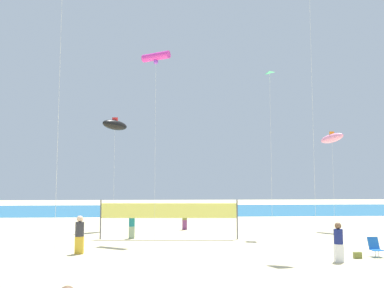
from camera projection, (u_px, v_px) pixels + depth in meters
ground_plane at (175, 270)px, 16.22m from camera, size 120.00×120.00×0.00m
ocean_band at (171, 210)px, 49.82m from camera, size 120.00×20.00×0.01m
beachgoer_charcoal_shirt at (80, 233)px, 19.82m from camera, size 0.42×0.42×1.85m
beachgoer_teal_shirt at (132, 224)px, 25.07m from camera, size 0.37×0.37×1.63m
beachgoer_olive_shirt at (185, 218)px, 29.61m from camera, size 0.36×0.36×1.56m
beachgoer_navy_shirt at (338, 241)px, 17.82m from camera, size 0.39×0.39×1.72m
folding_beach_chair at (375, 246)px, 19.10m from camera, size 0.52×0.65×0.89m
volleyball_net at (169, 212)px, 24.83m from camera, size 8.45×0.57×2.40m
beach_handbag at (358, 255)px, 18.60m from camera, size 0.35×0.18×0.28m
kite_magenta_tube at (156, 57)px, 25.62m from camera, size 1.88×1.40×11.65m
kite_pink_inflatable at (332, 138)px, 29.86m from camera, size 1.69×1.84×7.19m
kite_green_diamond at (269, 74)px, 27.55m from camera, size 0.95×0.95×11.12m
kite_black_inflatable at (115, 125)px, 30.29m from camera, size 2.09×1.96×8.30m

